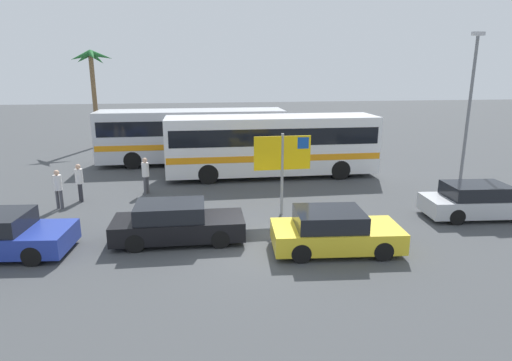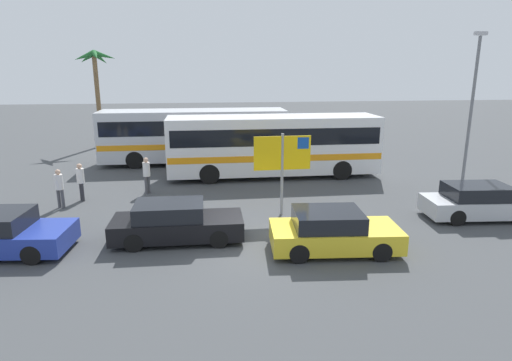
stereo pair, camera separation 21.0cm
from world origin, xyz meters
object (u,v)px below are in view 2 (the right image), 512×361
bus_front_coach (273,143)px  pedestrian_by_bus (81,179)px  ferry_sign (284,156)px  bus_rear_coach (194,133)px  pedestrian_near_sign (147,172)px  car_yellow (333,232)px  car_black (176,222)px  pedestrian_crossing_lot (59,186)px  car_silver (481,202)px

bus_front_coach → pedestrian_by_bus: (-8.93, -3.35, -0.82)m
bus_front_coach → ferry_sign: 6.22m
bus_rear_coach → ferry_sign: bearing=-70.7°
bus_front_coach → pedestrian_near_sign: bus_front_coach is taller
bus_rear_coach → car_yellow: size_ratio=2.66×
ferry_sign → pedestrian_near_sign: (-5.62, 3.61, -1.34)m
ferry_sign → pedestrian_near_sign: ferry_sign is taller
car_black → pedestrian_crossing_lot: 6.40m
bus_rear_coach → ferry_sign: 10.70m
pedestrian_by_bus → pedestrian_crossing_lot: 1.10m
car_black → pedestrian_by_bus: bearing=131.1°
bus_rear_coach → pedestrian_by_bus: bearing=-123.3°
car_black → car_yellow: size_ratio=1.05×
car_silver → pedestrian_by_bus: 16.28m
ferry_sign → car_silver: 7.73m
bus_front_coach → pedestrian_crossing_lot: size_ratio=6.73×
bus_rear_coach → pedestrian_near_sign: bearing=-107.9°
bus_front_coach → ferry_sign: (-0.63, -6.17, 0.54)m
bus_rear_coach → car_black: bearing=-92.3°
bus_rear_coach → car_black: bus_rear_coach is taller
car_black → bus_rear_coach: bearing=88.4°
bus_rear_coach → pedestrian_crossing_lot: bearing=-123.3°
car_yellow → pedestrian_near_sign: (-6.52, 7.29, 0.35)m
car_silver → pedestrian_near_sign: pedestrian_near_sign is taller
bus_rear_coach → pedestrian_crossing_lot: 9.82m
ferry_sign → car_silver: (7.41, -1.42, -1.69)m
car_black → pedestrian_by_bus: (-4.28, 5.04, 0.33)m
car_black → pedestrian_crossing_lot: size_ratio=2.65×
car_black → ferry_sign: bearing=29.6°
bus_front_coach → bus_rear_coach: (-4.16, 3.92, 0.00)m
pedestrian_by_bus → pedestrian_crossing_lot: (-0.60, -0.92, -0.02)m
bus_rear_coach → ferry_sign: ferry_sign is taller
bus_front_coach → car_black: (-4.65, -8.39, -1.15)m
bus_rear_coach → car_silver: size_ratio=2.45×
pedestrian_crossing_lot → car_yellow: bearing=-101.0°
car_yellow → pedestrian_crossing_lot: pedestrian_crossing_lot is taller
bus_rear_coach → pedestrian_by_bus: bus_rear_coach is taller
bus_front_coach → pedestrian_near_sign: bearing=-157.8°
ferry_sign → car_black: bearing=-152.3°
car_silver → pedestrian_crossing_lot: 16.66m
bus_front_coach → car_yellow: 9.92m
bus_front_coach → car_silver: (6.79, -7.59, -1.15)m
car_yellow → pedestrian_crossing_lot: size_ratio=2.53×
car_black → car_silver: (11.44, 0.80, 0.00)m
bus_rear_coach → car_yellow: 14.51m
bus_rear_coach → car_black: 12.37m
bus_front_coach → pedestrian_crossing_lot: 10.48m
car_silver → bus_front_coach: bearing=136.1°
ferry_sign → car_silver: size_ratio=0.72×
bus_rear_coach → bus_front_coach: bearing=-43.3°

